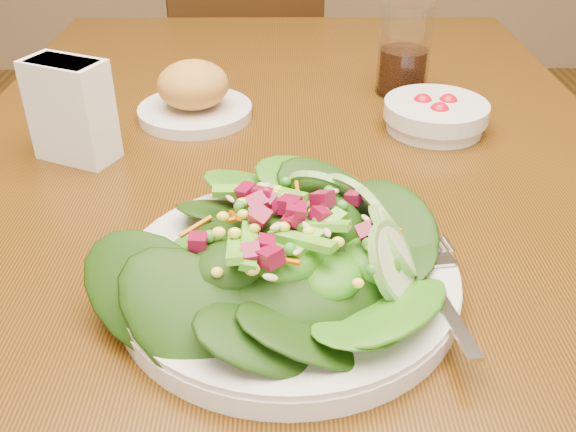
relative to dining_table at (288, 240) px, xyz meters
The scene contains 7 objects.
dining_table is the anchor object (origin of this frame).
chair_far 1.14m from the dining_table, 96.77° to the left, with size 0.54×0.54×0.94m.
salad_plate 0.26m from the dining_table, 87.79° to the right, with size 0.31×0.31×0.09m.
bread_plate 0.25m from the dining_table, 127.90° to the left, with size 0.16×0.16×0.08m.
tomato_bowl 0.27m from the dining_table, 31.56° to the left, with size 0.14×0.14×0.05m.
drinking_glass 0.36m from the dining_table, 55.82° to the left, with size 0.08×0.08×0.14m.
napkin_holder 0.32m from the dining_table, behind, with size 0.11×0.09×0.13m.
Camera 1 is at (-0.01, -0.69, 1.13)m, focal length 40.00 mm.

